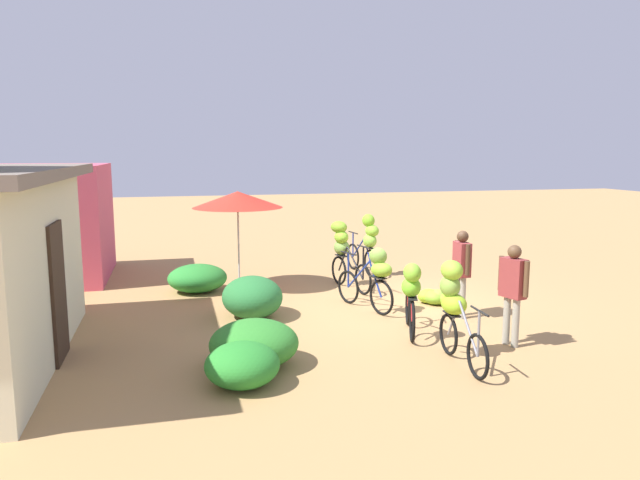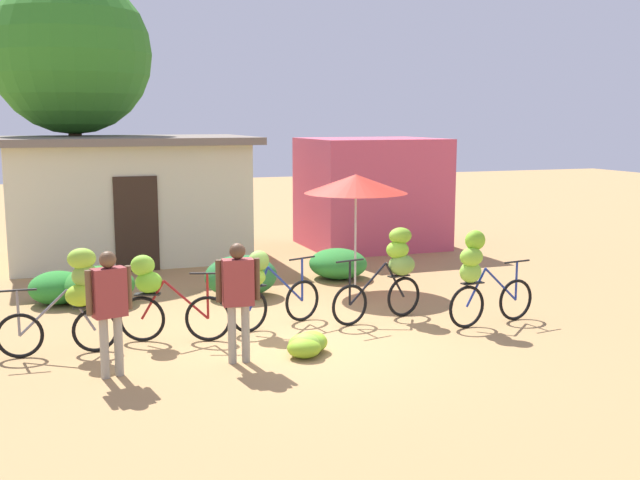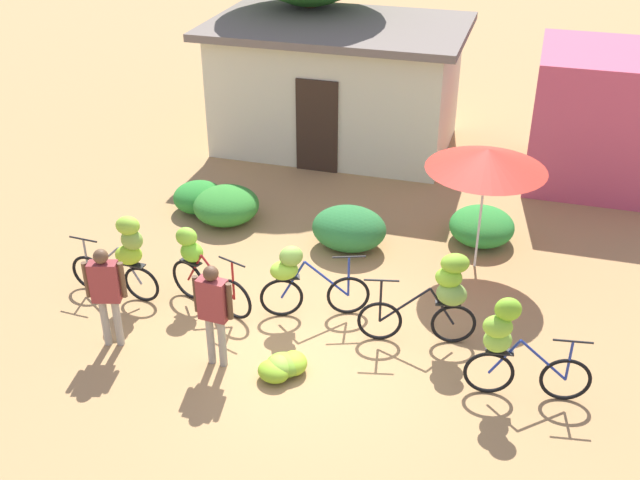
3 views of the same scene
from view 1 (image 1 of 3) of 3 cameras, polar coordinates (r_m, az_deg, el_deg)
ground_plane at (r=11.56m, az=7.81°, el=-6.45°), size 60.00×60.00×0.00m
shop_pink at (r=15.10m, az=-25.39°, el=1.56°), size 3.20×2.80×2.70m
hedge_bush_front_left at (r=7.71m, az=-7.62°, el=-12.03°), size 0.97×0.97×0.57m
hedge_bush_front_right at (r=8.36m, az=-6.47°, el=-10.03°), size 1.22×1.26×0.65m
hedge_bush_mid at (r=10.72m, az=-6.64°, el=-5.56°), size 1.32×1.10×0.75m
hedge_bush_by_door at (r=12.82m, az=-11.91°, el=-3.67°), size 1.15×1.26×0.60m
market_umbrella at (r=12.64m, az=-8.07°, el=3.95°), size 1.94×1.94×2.15m
bicycle_leftmost at (r=8.61m, az=13.07°, el=-6.04°), size 1.59×0.42×1.45m
bicycle_near_pile at (r=9.56m, az=8.90°, el=-5.28°), size 1.55×0.62×1.27m
bicycle_center_loaded at (r=10.97m, az=5.25°, el=-3.40°), size 1.60×0.75×1.24m
bicycle_by_shop at (r=12.95m, az=2.32°, el=-0.81°), size 1.69×0.59×1.46m
bicycle_rightmost at (r=14.17m, az=4.65°, el=-0.06°), size 1.64×0.44×1.51m
banana_pile_on_ground at (r=11.81m, az=11.28°, el=-5.50°), size 0.73×0.77×0.30m
person_vendor at (r=9.45m, az=18.37°, el=-4.19°), size 0.56×0.30×1.59m
person_bystander at (r=10.81m, az=13.70°, el=-2.38°), size 0.58×0.23×1.60m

